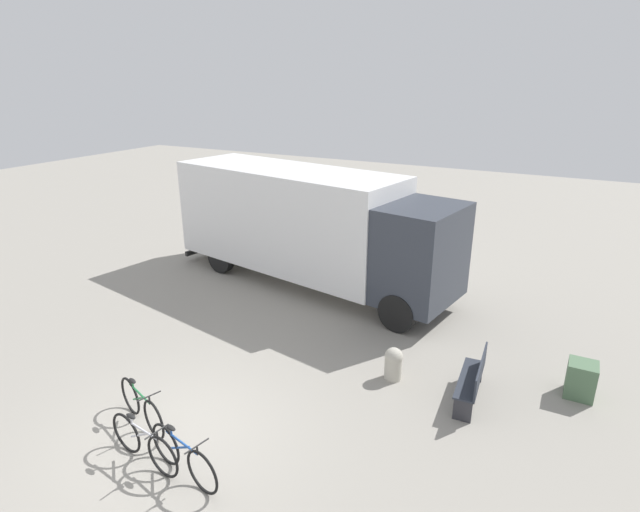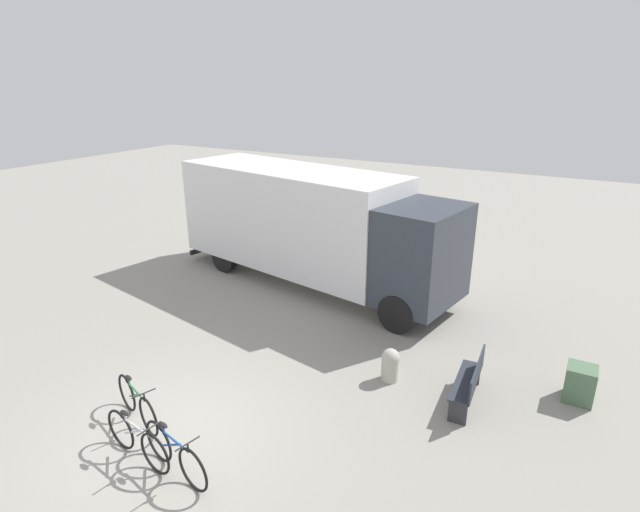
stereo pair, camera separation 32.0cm
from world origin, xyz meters
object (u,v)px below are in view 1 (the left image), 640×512
delivery_truck (307,223)px  park_bench (474,378)px  bollard_near_bench (393,363)px  bicycle_far (183,457)px  utility_box (581,380)px  bicycle_near (141,406)px  bicycle_middle (144,443)px

delivery_truck → park_bench: (5.83, -3.80, -1.42)m
bollard_near_bench → delivery_truck: bearing=137.7°
bicycle_far → utility_box: 7.67m
park_bench → utility_box: size_ratio=2.10×
delivery_truck → bicycle_far: size_ratio=5.65×
bicycle_near → bicycle_middle: bearing=-22.9°
delivery_truck → utility_box: 8.28m
delivery_truck → bicycle_middle: 8.31m
park_bench → bicycle_far: 5.55m
delivery_truck → bicycle_far: 8.41m
utility_box → bicycle_near: bearing=-146.4°
utility_box → bicycle_middle: bearing=-139.4°
bicycle_near → bicycle_far: (1.56, -0.62, 0.00)m
delivery_truck → bicycle_near: 7.54m
bicycle_near → bicycle_far: bearing=-3.0°
delivery_truck → bicycle_far: (2.18, -7.98, -1.53)m
park_bench → bollard_near_bench: size_ratio=2.16×
delivery_truck → park_bench: bearing=-22.9°
delivery_truck → bicycle_near: delivery_truck is taller
utility_box → bollard_near_bench: bearing=-161.8°
bicycle_middle → bicycle_far: bearing=13.2°
bicycle_near → utility_box: 8.49m
bollard_near_bench → park_bench: bearing=0.2°
bicycle_far → utility_box: bearing=56.4°
bicycle_near → bicycle_middle: 1.04m
delivery_truck → bollard_near_bench: delivery_truck is taller
bicycle_near → utility_box: size_ratio=2.19×
bicycle_far → bicycle_near: bearing=170.5°
delivery_truck → bicycle_middle: (1.40, -8.05, -1.53)m
bicycle_middle → bollard_near_bench: (2.78, 4.24, -0.01)m
bicycle_near → bicycle_middle: (0.78, -0.69, 0.00)m
bollard_near_bench → bicycle_far: bearing=-115.7°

